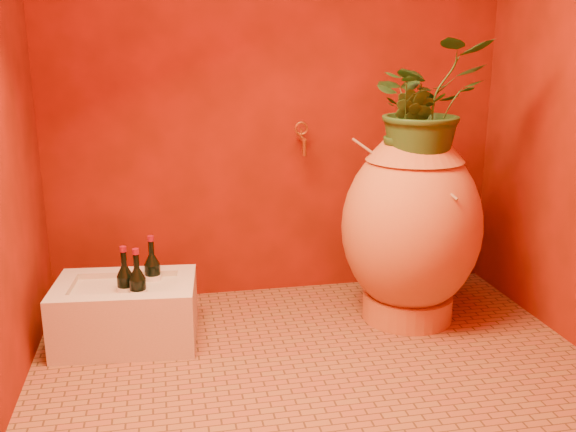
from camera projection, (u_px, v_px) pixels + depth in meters
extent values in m
plane|color=brown|center=(319.00, 371.00, 2.81)|extent=(2.50, 2.50, 0.00)
cube|color=#551504|center=(277.00, 70.00, 3.43)|extent=(2.50, 0.02, 2.50)
cylinder|color=#B26732|center=(407.00, 305.00, 3.35)|extent=(0.46, 0.46, 0.13)
ellipsoid|color=#B26732|center=(411.00, 227.00, 3.23)|extent=(0.71, 0.71, 0.88)
cone|color=#B26732|center=(415.00, 147.00, 3.13)|extent=(0.49, 0.49, 0.13)
torus|color=#B26732|center=(416.00, 131.00, 3.11)|extent=(0.30, 0.30, 0.05)
cylinder|color=olive|center=(402.00, 174.00, 3.10)|extent=(0.43, 0.33, 0.32)
cylinder|color=olive|center=(420.00, 169.00, 3.03)|extent=(0.22, 0.41, 0.23)
cylinder|color=olive|center=(441.00, 162.00, 3.09)|extent=(0.22, 0.36, 0.19)
cube|color=beige|center=(127.00, 315.00, 3.06)|extent=(0.69, 0.50, 0.27)
cube|color=beige|center=(126.00, 272.00, 3.19)|extent=(0.66, 0.14, 0.03)
cube|color=beige|center=(123.00, 300.00, 2.85)|extent=(0.66, 0.14, 0.03)
cube|color=beige|center=(61.00, 290.00, 2.96)|extent=(0.11, 0.28, 0.03)
cube|color=beige|center=(185.00, 281.00, 3.07)|extent=(0.11, 0.28, 0.03)
cylinder|color=black|center=(153.00, 282.00, 3.13)|extent=(0.08, 0.08, 0.18)
cone|color=black|center=(152.00, 260.00, 3.10)|extent=(0.08, 0.08, 0.05)
cylinder|color=black|center=(151.00, 248.00, 3.09)|extent=(0.03, 0.03, 0.07)
cylinder|color=maroon|center=(151.00, 238.00, 3.07)|extent=(0.03, 0.03, 0.03)
cylinder|color=silver|center=(153.00, 282.00, 3.13)|extent=(0.08, 0.08, 0.08)
cylinder|color=black|center=(139.00, 297.00, 2.95)|extent=(0.08, 0.08, 0.18)
cone|color=black|center=(137.00, 274.00, 2.92)|extent=(0.08, 0.08, 0.05)
cylinder|color=black|center=(136.00, 261.00, 2.90)|extent=(0.03, 0.03, 0.07)
cylinder|color=maroon|center=(136.00, 251.00, 2.89)|extent=(0.03, 0.03, 0.03)
cylinder|color=silver|center=(139.00, 297.00, 2.95)|extent=(0.08, 0.08, 0.08)
cylinder|color=black|center=(126.00, 294.00, 2.99)|extent=(0.08, 0.08, 0.18)
cone|color=black|center=(125.00, 271.00, 2.96)|extent=(0.08, 0.08, 0.05)
cylinder|color=black|center=(124.00, 258.00, 2.94)|extent=(0.03, 0.03, 0.07)
cylinder|color=maroon|center=(123.00, 249.00, 2.93)|extent=(0.03, 0.03, 0.03)
cylinder|color=silver|center=(126.00, 294.00, 2.99)|extent=(0.08, 0.08, 0.08)
cylinder|color=#A76E26|center=(301.00, 138.00, 3.48)|extent=(0.03, 0.15, 0.03)
cylinder|color=#A76E26|center=(304.00, 148.00, 3.42)|extent=(0.02, 0.02, 0.08)
torus|color=#A76E26|center=(301.00, 129.00, 3.46)|extent=(0.08, 0.01, 0.08)
cylinder|color=#A76E26|center=(301.00, 133.00, 3.47)|extent=(0.01, 0.01, 0.05)
imported|color=#254B1A|center=(425.00, 105.00, 3.05)|extent=(0.62, 0.56, 0.62)
imported|color=#254B1A|center=(408.00, 132.00, 3.06)|extent=(0.30, 0.29, 0.42)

